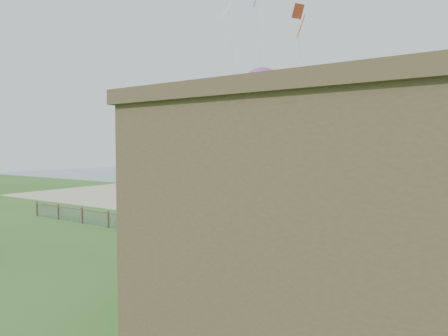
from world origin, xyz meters
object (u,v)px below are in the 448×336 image
(picnic_table, at_px, (310,261))
(octopus_kite, at_px, (261,104))
(chainlink_fence, at_px, (209,235))
(motel, at_px, (445,233))

(picnic_table, xyz_separation_m, octopus_kite, (-7.95, 9.74, 8.95))
(chainlink_fence, height_order, picnic_table, chainlink_fence)
(picnic_table, bearing_deg, octopus_kite, 142.04)
(motel, height_order, picnic_table, motel)
(motel, bearing_deg, chainlink_fence, 151.70)
(chainlink_fence, bearing_deg, octopus_kite, 97.33)
(picnic_table, bearing_deg, motel, -31.40)
(chainlink_fence, height_order, motel, motel)
(octopus_kite, bearing_deg, picnic_table, -46.93)
(octopus_kite, bearing_deg, motel, -44.27)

